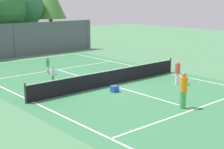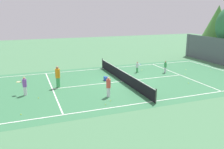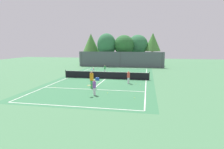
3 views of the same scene
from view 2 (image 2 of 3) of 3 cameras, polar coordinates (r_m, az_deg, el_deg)
name	(u,v)px [view 2 (image 2 of 3)]	position (r m, az deg, el deg)	size (l,w,h in m)	color
ground_plane	(123,81)	(21.90, 2.57, -1.66)	(80.00, 80.00, 0.00)	#4C8456
court_surface	(123,81)	(21.90, 2.57, -1.66)	(13.00, 25.00, 0.01)	#387A4C
tennis_net	(123,76)	(21.77, 2.59, -0.37)	(11.90, 0.10, 1.10)	#333833
tree_2	(218,21)	(37.52, 24.24, 11.67)	(4.00, 4.00, 7.21)	brown
player_0	(137,67)	(25.19, 6.16, 1.86)	(0.68, 0.76, 1.14)	#3FA559
player_1	(165,67)	(25.47, 12.79, 1.83)	(0.27, 0.27, 1.26)	silver
player_2	(58,77)	(20.38, -13.01, -0.53)	(0.40, 0.40, 1.85)	#3FA559
player_3	(25,86)	(19.27, -20.44, -2.56)	(0.74, 0.82, 1.47)	silver
player_4	(108,87)	(17.72, -0.87, -2.97)	(0.33, 0.33, 1.55)	silver
ball_crate	(106,79)	(22.14, -1.48, -0.98)	(0.44, 0.33, 0.43)	blue
tennis_ball_0	(142,70)	(26.23, 7.25, 1.08)	(0.07, 0.07, 0.07)	#CCE533
tennis_ball_1	(186,70)	(27.41, 17.48, 1.10)	(0.07, 0.07, 0.07)	#CCE533
tennis_ball_2	(168,63)	(30.46, 13.50, 2.71)	(0.07, 0.07, 0.07)	#CCE533
tennis_ball_3	(38,98)	(18.47, -17.43, -5.43)	(0.07, 0.07, 0.07)	#CCE533
tennis_ball_4	(188,83)	(22.32, 18.05, -2.00)	(0.07, 0.07, 0.07)	#CCE533
tennis_ball_5	(21,114)	(15.97, -21.19, -9.00)	(0.07, 0.07, 0.07)	#CCE533
tennis_ball_6	(110,101)	(17.09, -0.42, -6.37)	(0.07, 0.07, 0.07)	#CCE533
tennis_ball_7	(48,76)	(24.46, -15.26, -0.34)	(0.07, 0.07, 0.07)	#CCE533
tennis_ball_8	(211,70)	(28.30, 22.77, 1.05)	(0.07, 0.07, 0.07)	#CCE533
tennis_ball_9	(105,104)	(16.46, -1.61, -7.23)	(0.07, 0.07, 0.07)	#CCE533
tennis_ball_10	(185,74)	(25.39, 17.32, 0.05)	(0.07, 0.07, 0.07)	#CCE533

